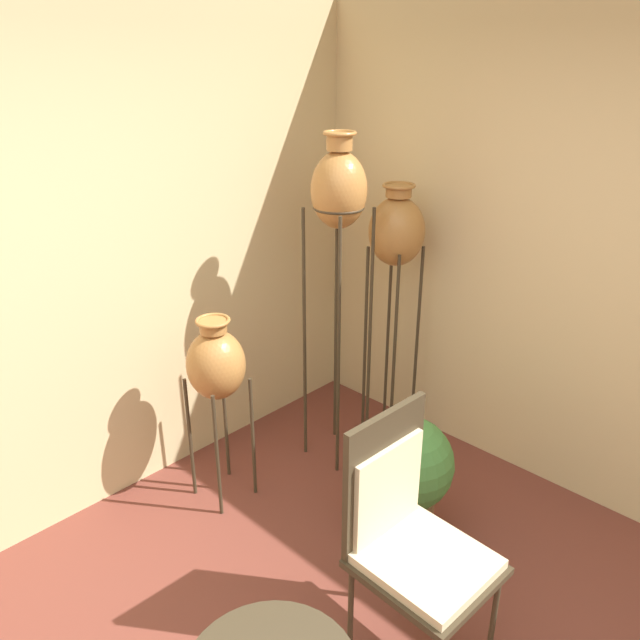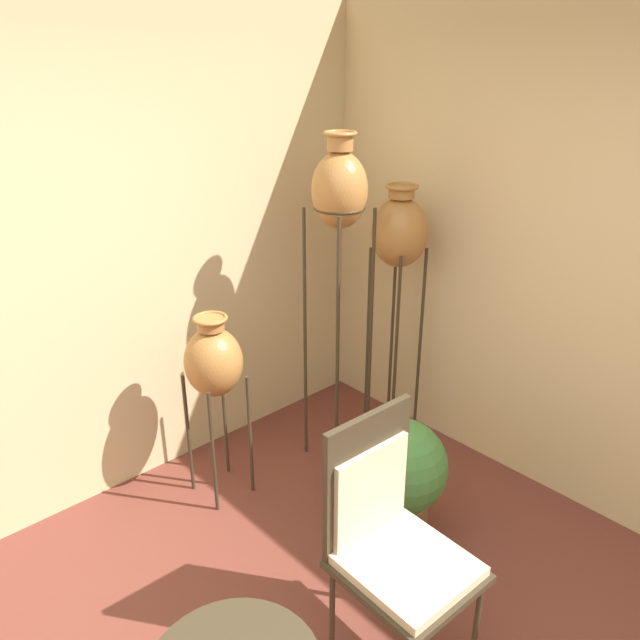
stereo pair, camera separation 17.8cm
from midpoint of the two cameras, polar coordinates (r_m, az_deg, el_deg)
wall_back at (r=3.31m, az=-22.73°, el=3.72°), size 8.10×0.06×2.70m
vase_stand_tall at (r=3.41m, az=3.31°, el=11.08°), size 0.30×0.30×1.98m
vase_stand_medium at (r=3.70m, az=8.65°, el=7.56°), size 0.33×0.33×1.67m
vase_stand_short at (r=3.36m, az=-8.21°, el=-3.92°), size 0.31×0.31×1.10m
chair at (r=2.60m, az=8.52°, el=-18.82°), size 0.48×0.52×1.11m
potted_plant at (r=3.32m, az=8.83°, el=-13.85°), size 0.49×0.49×0.67m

